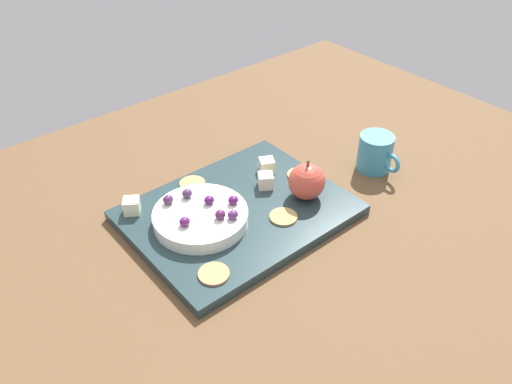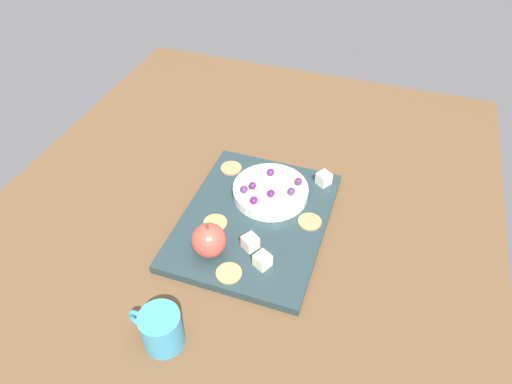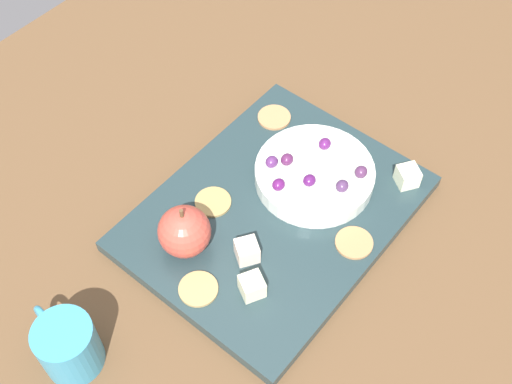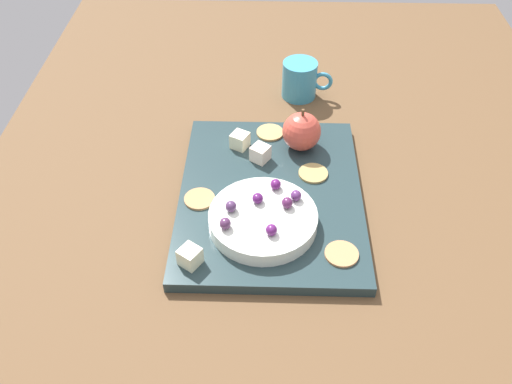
{
  "view_description": "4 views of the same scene",
  "coord_description": "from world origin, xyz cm",
  "views": [
    {
      "loc": [
        -47.23,
        -53.02,
        62.82
      ],
      "look_at": [
        -0.92,
        2.43,
        7.96
      ],
      "focal_mm": 36.02,
      "sensor_mm": 36.0,
      "label": 1
    },
    {
      "loc": [
        59.24,
        25.79,
        74.65
      ],
      "look_at": [
        -6.65,
        3.18,
        9.38
      ],
      "focal_mm": 32.27,
      "sensor_mm": 36.0,
      "label": 2
    },
    {
      "loc": [
        36.67,
        33.74,
        76.41
      ],
      "look_at": [
        -2.78,
        1.49,
        7.85
      ],
      "focal_mm": 45.78,
      "sensor_mm": 36.0,
      "label": 3
    },
    {
      "loc": [
        -67.76,
        4.42,
        65.54
      ],
      "look_at": [
        -6.12,
        6.15,
        6.89
      ],
      "focal_mm": 38.22,
      "sensor_mm": 36.0,
      "label": 4
    }
  ],
  "objects": [
    {
      "name": "grape_3",
      "position": [
        -10.6,
        9.77,
        8.08
      ],
      "size": [
        1.85,
        1.66,
        1.65
      ],
      "primitive_type": "ellipsoid",
      "color": "#4B2D55",
      "rests_on": "serving_dish"
    },
    {
      "name": "apple_stem",
      "position": [
        7.86,
        -1.35,
        12.24
      ],
      "size": [
        0.5,
        0.5,
        1.2
      ],
      "primitive_type": "cylinder",
      "color": "brown",
      "rests_on": "apple_whole"
    },
    {
      "name": "cracker_3",
      "position": [
        -6.07,
        15.14,
        5.09
      ],
      "size": [
        4.92,
        4.92,
        0.4
      ],
      "primitive_type": "cylinder",
      "color": "#AF7F50",
      "rests_on": "platter"
    },
    {
      "name": "grape_2",
      "position": [
        -14.13,
        10.38,
        8.1
      ],
      "size": [
        1.85,
        1.66,
        1.68
      ],
      "primitive_type": "ellipsoid",
      "color": "#4D294E",
      "rests_on": "serving_dish"
    },
    {
      "name": "cheese_cube_2",
      "position": [
        -18.89,
        15.08,
        6.27
      ],
      "size": [
        3.83,
        3.83,
        2.76
      ],
      "primitive_type": "cube",
      "rotation": [
        0.0,
        0.0,
        0.97
      ],
      "color": "#ECF1C6",
      "rests_on": "platter"
    },
    {
      "name": "serving_dish",
      "position": [
        -11.22,
        4.96,
        6.07
      ],
      "size": [
        16.43,
        16.43,
        2.37
      ],
      "primitive_type": "cylinder",
      "color": "white",
      "rests_on": "platter"
    },
    {
      "name": "table",
      "position": [
        0.0,
        0.0,
        1.51
      ],
      "size": [
        142.59,
        108.98,
        3.01
      ],
      "primitive_type": "cube",
      "color": "brown",
      "rests_on": "ground"
    },
    {
      "name": "grape_5",
      "position": [
        -8.67,
        5.83,
        8.01
      ],
      "size": [
        1.85,
        1.66,
        1.5
      ],
      "primitive_type": "ellipsoid",
      "color": "#501859",
      "rests_on": "serving_dish"
    },
    {
      "name": "cup",
      "position": [
        26.9,
        -1.79,
        6.78
      ],
      "size": [
        6.9,
        10.11,
        7.53
      ],
      "color": "teal",
      "rests_on": "table"
    },
    {
      "name": "cracker_2",
      "position": [
        11.6,
        4.09,
        5.09
      ],
      "size": [
        4.92,
        4.92,
        0.4
      ],
      "primitive_type": "cylinder",
      "color": "tan",
      "rests_on": "platter"
    },
    {
      "name": "cracker_0",
      "position": [
        -16.84,
        -6.49,
        5.09
      ],
      "size": [
        4.92,
        4.92,
        0.4
      ],
      "primitive_type": "cylinder",
      "color": "tan",
      "rests_on": "platter"
    },
    {
      "name": "grape_0",
      "position": [
        -5.5,
        3.1,
        8.03
      ],
      "size": [
        1.85,
        1.66,
        1.55
      ],
      "primitive_type": "ellipsoid",
      "color": "#58175B",
      "rests_on": "serving_dish"
    },
    {
      "name": "cracker_1",
      "position": [
        0.59,
        -3.25,
        5.09
      ],
      "size": [
        4.92,
        4.92,
        0.4
      ],
      "primitive_type": "cylinder",
      "color": "#A88C51",
      "rests_on": "platter"
    },
    {
      "name": "apple_whole",
      "position": [
        7.86,
        -1.35,
        8.26
      ],
      "size": [
        6.75,
        6.75,
        6.75
      ],
      "primitive_type": "sphere",
      "color": "#C54739",
      "rests_on": "platter"
    },
    {
      "name": "cheese_cube_0",
      "position": [
        7.62,
        9.37,
        6.27
      ],
      "size": [
        3.73,
        3.73,
        2.76
      ],
      "primitive_type": "cube",
      "rotation": [
        0.0,
        0.0,
        1.08
      ],
      "color": "#EEECBE",
      "rests_on": "platter"
    },
    {
      "name": "grape_4",
      "position": [
        -15.14,
        3.69,
        8.05
      ],
      "size": [
        1.85,
        1.66,
        1.58
      ],
      "primitive_type": "ellipsoid",
      "color": "#581C5E",
      "rests_on": "serving_dish"
    },
    {
      "name": "platter",
      "position": [
        -3.9,
        3.84,
        3.95
      ],
      "size": [
        37.82,
        29.33,
        1.87
      ],
      "primitive_type": "cube",
      "color": "#24373A",
      "rests_on": "table"
    },
    {
      "name": "grape_1",
      "position": [
        -7.96,
        -0.45,
        8.05
      ],
      "size": [
        1.85,
        1.66,
        1.59
      ],
      "primitive_type": "ellipsoid",
      "color": "#542862",
      "rests_on": "serving_dish"
    },
    {
      "name": "cheese_cube_1",
      "position": [
        4.17,
        5.71,
        6.27
      ],
      "size": [
        3.82,
        3.82,
        2.76
      ],
      "primitive_type": "cube",
      "rotation": [
        0.0,
        0.0,
        0.98
      ],
      "color": "#F9E1C9",
      "rests_on": "platter"
    },
    {
      "name": "grape_6",
      "position": [
        -9.59,
        1.36,
        8.07
      ],
      "size": [
        1.85,
        1.66,
        1.63
      ],
      "primitive_type": "ellipsoid",
      "color": "#52204B",
      "rests_on": "serving_dish"
    }
  ]
}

